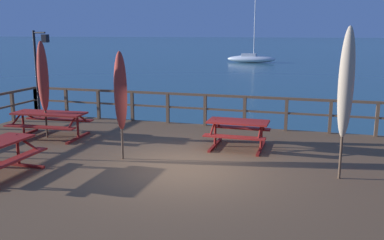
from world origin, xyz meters
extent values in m
plane|color=#2D5B6B|center=(0.00, 0.00, 0.00)|extent=(600.00, 600.00, 0.00)
cube|color=brown|center=(0.00, 0.00, 0.31)|extent=(15.21, 9.37, 0.61)
cube|color=brown|center=(0.00, 4.53, 1.66)|extent=(14.91, 0.09, 0.08)
cube|color=brown|center=(0.00, 4.53, 1.19)|extent=(14.91, 0.07, 0.06)
cube|color=brown|center=(-7.45, 4.53, 1.14)|extent=(0.10, 0.10, 1.05)
cube|color=brown|center=(-6.10, 4.53, 1.14)|extent=(0.10, 0.10, 1.05)
cube|color=brown|center=(-4.74, 4.53, 1.14)|extent=(0.10, 0.10, 1.05)
cube|color=brown|center=(-3.39, 4.53, 1.14)|extent=(0.10, 0.10, 1.05)
cube|color=brown|center=(-2.03, 4.53, 1.14)|extent=(0.10, 0.10, 1.05)
cube|color=brown|center=(-0.68, 4.53, 1.14)|extent=(0.10, 0.10, 1.05)
cube|color=brown|center=(0.68, 4.53, 1.14)|extent=(0.10, 0.10, 1.05)
cube|color=brown|center=(2.03, 4.53, 1.14)|extent=(0.10, 0.10, 1.05)
cube|color=brown|center=(3.39, 4.53, 1.14)|extent=(0.10, 0.10, 1.05)
cube|color=brown|center=(4.74, 4.53, 1.14)|extent=(0.10, 0.10, 1.05)
cube|color=brown|center=(-7.45, 3.24, 1.14)|extent=(0.10, 0.10, 1.05)
cube|color=brown|center=(-7.45, 4.53, 1.14)|extent=(0.10, 0.10, 1.05)
cube|color=maroon|center=(-3.24, -1.79, 1.05)|extent=(0.29, 1.83, 0.04)
cube|color=maroon|center=(-3.80, -1.05, 0.64)|extent=(1.40, 0.09, 0.06)
cylinder|color=maroon|center=(-3.80, -1.05, 0.98)|extent=(0.07, 0.07, 0.74)
cylinder|color=maroon|center=(-3.52, -1.05, 1.20)|extent=(0.63, 0.06, 0.37)
cylinder|color=maroon|center=(-4.08, -1.05, 1.20)|extent=(0.63, 0.06, 0.37)
cube|color=maroon|center=(0.92, 2.04, 1.35)|extent=(1.64, 0.76, 0.05)
cube|color=maroon|center=(0.92, 1.48, 1.05)|extent=(1.64, 0.28, 0.04)
cube|color=maroon|center=(0.92, 2.60, 1.05)|extent=(1.64, 0.28, 0.04)
cube|color=maroon|center=(0.28, 2.04, 0.64)|extent=(0.08, 1.40, 0.06)
cylinder|color=maroon|center=(0.28, 2.04, 0.98)|extent=(0.07, 0.07, 0.74)
cylinder|color=maroon|center=(0.28, 1.76, 1.20)|extent=(0.06, 0.63, 0.37)
cylinder|color=maroon|center=(0.28, 2.32, 1.20)|extent=(0.06, 0.63, 0.37)
cube|color=maroon|center=(1.56, 2.04, 0.64)|extent=(0.08, 1.40, 0.06)
cylinder|color=maroon|center=(1.56, 2.04, 0.98)|extent=(0.07, 0.07, 0.74)
cylinder|color=maroon|center=(1.56, 1.76, 1.20)|extent=(0.06, 0.63, 0.37)
cylinder|color=maroon|center=(1.56, 2.32, 1.20)|extent=(0.06, 0.63, 0.37)
cube|color=maroon|center=(-4.77, 1.60, 1.35)|extent=(2.24, 0.91, 0.05)
cube|color=maroon|center=(-4.73, 1.04, 1.05)|extent=(2.21, 0.43, 0.04)
cube|color=maroon|center=(-4.81, 2.16, 1.05)|extent=(2.21, 0.43, 0.04)
cube|color=maroon|center=(-5.69, 1.54, 0.64)|extent=(0.17, 1.40, 0.06)
cylinder|color=maroon|center=(-5.69, 1.54, 0.98)|extent=(0.07, 0.07, 0.74)
cylinder|color=maroon|center=(-5.67, 1.26, 1.20)|extent=(0.10, 0.63, 0.37)
cylinder|color=maroon|center=(-5.71, 1.82, 1.20)|extent=(0.10, 0.63, 0.37)
cube|color=maroon|center=(-3.85, 1.66, 0.64)|extent=(0.17, 1.40, 0.06)
cylinder|color=maroon|center=(-3.85, 1.66, 0.98)|extent=(0.07, 0.07, 0.74)
cylinder|color=maroon|center=(-3.84, 1.39, 1.20)|extent=(0.10, 0.63, 0.37)
cylinder|color=maroon|center=(-3.87, 1.94, 1.20)|extent=(0.10, 0.63, 0.37)
cylinder|color=#4C3828|center=(-1.67, 0.19, 1.89)|extent=(0.06, 0.06, 2.55)
ellipsoid|color=#A33328|center=(-1.67, 0.19, 2.34)|extent=(0.32, 0.32, 1.94)
cylinder|color=maroon|center=(-1.67, 0.19, 2.20)|extent=(0.21, 0.21, 0.05)
cone|color=#4C3828|center=(-1.67, 0.19, 3.23)|extent=(0.10, 0.10, 0.14)
cylinder|color=#4C3828|center=(-4.85, 1.53, 1.98)|extent=(0.06, 0.06, 2.74)
ellipsoid|color=#A33328|center=(-4.85, 1.53, 2.47)|extent=(0.32, 0.32, 2.08)
cylinder|color=maroon|center=(-4.85, 1.53, 2.31)|extent=(0.21, 0.21, 0.05)
cone|color=#4C3828|center=(-4.85, 1.53, 3.42)|extent=(0.10, 0.10, 0.14)
cylinder|color=#4C3828|center=(3.51, 0.22, 2.16)|extent=(0.06, 0.06, 3.10)
ellipsoid|color=tan|center=(3.51, 0.22, 2.71)|extent=(0.32, 0.32, 2.36)
cylinder|color=#685B4C|center=(3.51, 0.22, 2.54)|extent=(0.21, 0.21, 0.05)
cone|color=#4C3828|center=(3.51, 0.22, 3.78)|extent=(0.10, 0.10, 0.14)
cylinder|color=black|center=(-6.90, 3.98, 2.21)|extent=(0.09, 0.09, 3.20)
cylinder|color=black|center=(-6.63, 3.93, 3.73)|extent=(0.55, 0.16, 0.06)
cube|color=black|center=(-6.36, 3.88, 3.53)|extent=(0.20, 0.20, 0.28)
sphere|color=#F4E08C|center=(-6.36, 3.88, 3.53)|extent=(0.14, 0.14, 0.14)
ellipsoid|color=silver|center=(-5.13, 43.69, 0.45)|extent=(6.01, 1.72, 0.90)
cube|color=silver|center=(-5.43, 43.69, 0.95)|extent=(1.81, 1.10, 0.36)
cylinder|color=silver|center=(-4.83, 43.69, 4.22)|extent=(0.10, 0.10, 7.00)
camera|label=1|loc=(2.92, -9.05, 3.75)|focal=39.24mm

